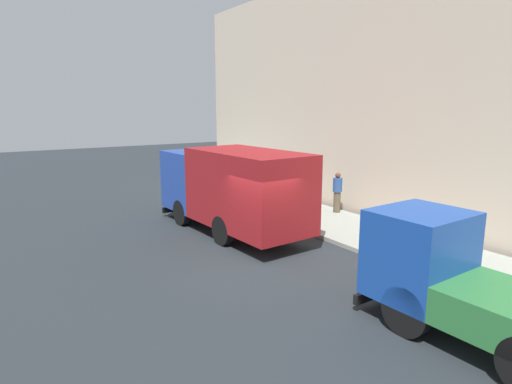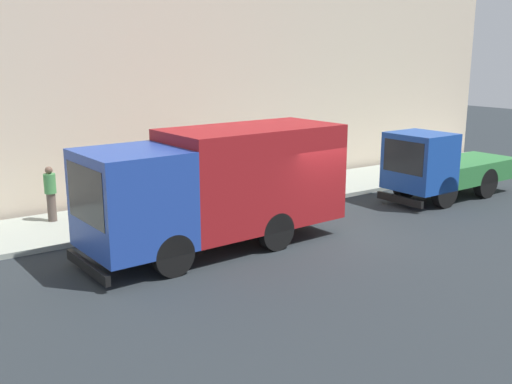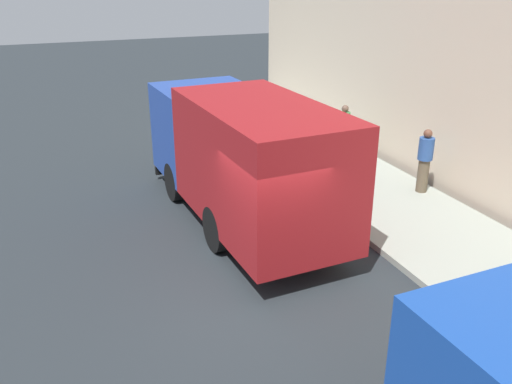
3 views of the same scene
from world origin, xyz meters
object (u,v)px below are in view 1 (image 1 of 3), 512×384
pedestrian_walking (337,192)px  traffic_cone_orange (252,200)px  pedestrian_standing (266,189)px  large_utility_truck (231,186)px  small_flatbed_truck (473,287)px  pedestrian_third (282,182)px

pedestrian_walking → traffic_cone_orange: pedestrian_walking is taller
pedestrian_walking → traffic_cone_orange: (-2.43, 3.01, -0.61)m
pedestrian_standing → traffic_cone_orange: size_ratio=3.00×
pedestrian_standing → traffic_cone_orange: 1.15m
large_utility_truck → pedestrian_standing: size_ratio=4.19×
small_flatbed_truck → pedestrian_standing: small_flatbed_truck is taller
small_flatbed_truck → pedestrian_standing: size_ratio=3.22×
large_utility_truck → pedestrian_walking: bearing=-6.5°
pedestrian_walking → pedestrian_third: size_ratio=1.04×
large_utility_truck → traffic_cone_orange: 3.99m
pedestrian_standing → small_flatbed_truck: bearing=102.6°
pedestrian_walking → traffic_cone_orange: size_ratio=2.98×
small_flatbed_truck → pedestrian_standing: bearing=74.6°
pedestrian_third → traffic_cone_orange: pedestrian_third is taller
small_flatbed_truck → pedestrian_walking: 10.09m
small_flatbed_truck → traffic_cone_orange: small_flatbed_truck is taller
large_utility_truck → pedestrian_walking: 5.09m
large_utility_truck → traffic_cone_orange: (2.61, 2.72, -1.30)m
small_flatbed_truck → pedestrian_standing: 11.22m
pedestrian_third → pedestrian_standing: bearing=-143.0°
pedestrian_walking → large_utility_truck: bearing=-5.5°
large_utility_truck → pedestrian_third: (4.56, 3.06, -0.72)m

